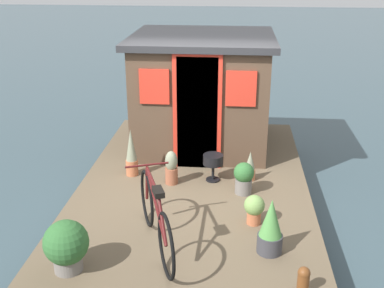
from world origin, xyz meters
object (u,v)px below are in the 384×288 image
(houseboat_cabin, at_px, (202,91))
(potted_plant_fern, at_px, (171,168))
(potted_plant_sage, at_px, (271,227))
(charcoal_grill, at_px, (213,161))
(mooring_bollard, at_px, (303,279))
(potted_plant_mint, at_px, (131,153))
(potted_plant_ivy, at_px, (244,177))
(potted_plant_thyme, at_px, (66,245))
(potted_plant_succulent, at_px, (250,166))
(bicycle, at_px, (156,217))
(potted_plant_basil, at_px, (254,208))

(houseboat_cabin, relative_size, potted_plant_fern, 4.66)
(potted_plant_fern, height_order, potted_plant_sage, potted_plant_sage)
(houseboat_cabin, xyz_separation_m, charcoal_grill, (-1.46, -0.27, -0.63))
(mooring_bollard, bearing_deg, houseboat_cabin, 18.14)
(potted_plant_mint, bearing_deg, potted_plant_ivy, -104.91)
(potted_plant_thyme, bearing_deg, potted_plant_succulent, -39.14)
(potted_plant_fern, bearing_deg, potted_plant_mint, 69.54)
(bicycle, bearing_deg, houseboat_cabin, -4.76)
(houseboat_cabin, relative_size, potted_plant_ivy, 5.16)
(bicycle, height_order, potted_plant_basil, bicycle)
(potted_plant_succulent, distance_m, charcoal_grill, 0.54)
(bicycle, xyz_separation_m, potted_plant_fern, (1.61, 0.04, -0.14))
(houseboat_cabin, height_order, potted_plant_succulent, houseboat_cabin)
(potted_plant_thyme, bearing_deg, potted_plant_mint, -4.23)
(potted_plant_thyme, relative_size, potted_plant_succulent, 1.29)
(houseboat_cabin, distance_m, potted_plant_succulent, 1.75)
(potted_plant_ivy, distance_m, potted_plant_sage, 1.41)
(bicycle, relative_size, potted_plant_basil, 4.38)
(potted_plant_ivy, bearing_deg, potted_plant_fern, 78.62)
(potted_plant_basil, relative_size, potted_plant_ivy, 0.83)
(potted_plant_basil, bearing_deg, potted_plant_thyme, 119.95)
(houseboat_cabin, relative_size, charcoal_grill, 5.78)
(potted_plant_mint, xyz_separation_m, potted_plant_thyme, (-2.33, 0.17, -0.04))
(mooring_bollard, bearing_deg, potted_plant_basil, 19.42)
(houseboat_cabin, relative_size, potted_plant_basil, 6.19)
(houseboat_cabin, xyz_separation_m, potted_plant_basil, (-2.60, -0.82, -0.73))
(potted_plant_thyme, bearing_deg, bicycle, -59.20)
(potted_plant_basil, relative_size, charcoal_grill, 0.93)
(houseboat_cabin, xyz_separation_m, bicycle, (-3.21, 0.27, -0.55))
(potted_plant_ivy, relative_size, potted_plant_sage, 0.69)
(potted_plant_succulent, xyz_separation_m, charcoal_grill, (-0.07, 0.53, 0.09))
(potted_plant_ivy, bearing_deg, houseboat_cabin, 21.16)
(houseboat_cabin, distance_m, potted_plant_basil, 2.82)
(potted_plant_mint, bearing_deg, potted_plant_fern, -110.46)
(houseboat_cabin, height_order, potted_plant_basil, houseboat_cabin)
(potted_plant_basil, distance_m, potted_plant_ivy, 0.80)
(potted_plant_fern, distance_m, mooring_bollard, 2.73)
(potted_plant_sage, bearing_deg, potted_plant_fern, 39.14)
(potted_plant_mint, xyz_separation_m, potted_plant_ivy, (-0.43, -1.63, -0.10))
(potted_plant_ivy, height_order, mooring_bollard, potted_plant_ivy)
(potted_plant_fern, distance_m, potted_plant_sage, 2.04)
(houseboat_cabin, bearing_deg, potted_plant_ivy, -158.84)
(charcoal_grill, bearing_deg, potted_plant_thyme, 148.73)
(houseboat_cabin, distance_m, potted_plant_mint, 1.76)
(bicycle, xyz_separation_m, potted_plant_succulent, (1.83, -1.06, -0.17))
(bicycle, bearing_deg, potted_plant_sage, -88.93)
(potted_plant_fern, relative_size, potted_plant_succulent, 1.13)
(houseboat_cabin, bearing_deg, potted_plant_sage, -162.99)
(potted_plant_thyme, height_order, charcoal_grill, potted_plant_thyme)
(potted_plant_basil, relative_size, potted_plant_mint, 0.52)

